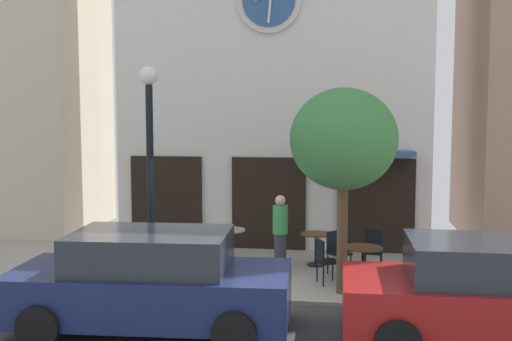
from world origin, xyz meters
name	(u,v)px	position (x,y,z in m)	size (l,w,h in m)	color
ground_plane	(201,317)	(0.00, -0.80, -0.02)	(25.28, 10.34, 0.13)	#9E998E
clock_building	(274,18)	(0.50, 5.40, 5.85)	(7.90, 3.33, 11.34)	silver
neighbor_building_left	(5,41)	(-7.56, 6.19, 5.52)	(5.15, 3.67, 11.04)	beige
street_lamp	(150,175)	(-1.39, 0.84, 2.18)	(0.36, 0.36, 4.29)	black
street_tree	(343,140)	(2.33, 0.83, 2.89)	(1.99, 1.79, 3.86)	brown
cafe_table_center_right	(146,239)	(-2.19, 2.80, 0.47)	(0.60, 0.60, 0.73)	black
cafe_table_center_left	(228,238)	(-0.25, 2.82, 0.57)	(0.80, 0.80, 0.76)	black
cafe_table_near_curb	(316,243)	(1.75, 2.84, 0.51)	(0.70, 0.70, 0.73)	black
cafe_table_leftmost	(363,256)	(2.75, 1.63, 0.53)	(0.78, 0.78, 0.72)	black
cafe_chair_curbside	(337,249)	(2.22, 2.20, 0.53)	(0.56, 0.56, 0.90)	black
cafe_chair_left_end	(324,258)	(1.99, 1.38, 0.53)	(0.53, 0.53, 0.90)	black
cafe_chair_facing_wall	(114,243)	(-2.66, 2.07, 0.53)	(0.53, 0.53, 0.90)	black
cafe_chair_right_end	(373,248)	(2.99, 2.45, 0.53)	(0.44, 0.44, 0.90)	black
cafe_chair_corner	(176,240)	(-1.39, 2.54, 0.53)	(0.52, 0.52, 0.90)	black
pedestrian_green	(280,233)	(1.03, 2.06, 0.86)	(0.35, 0.35, 1.67)	#2D2D38
parked_car_navy	(151,282)	(-0.60, -1.54, 0.76)	(4.39, 2.21, 1.55)	navy
parked_car_red	(493,295)	(4.51, -1.46, 0.76)	(4.32, 2.05, 1.55)	maroon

